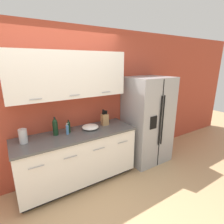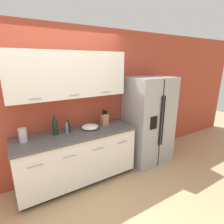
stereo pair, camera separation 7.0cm
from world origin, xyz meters
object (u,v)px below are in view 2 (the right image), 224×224
refrigerator (148,120)px  knife_block (105,119)px  steel_canister (23,135)px  mixing_bowl (90,127)px  soap_dispenser (67,129)px  oil_bottle (68,126)px  wine_bottle (55,126)px

refrigerator → knife_block: 0.95m
refrigerator → knife_block: (-0.93, 0.13, 0.15)m
refrigerator → steel_canister: size_ratio=7.90×
mixing_bowl → soap_dispenser: bearing=-178.6°
knife_block → mixing_bowl: (-0.31, -0.04, -0.07)m
refrigerator → oil_bottle: (-1.60, 0.14, 0.13)m
knife_block → soap_dispenser: 0.72m
wine_bottle → mixing_bowl: bearing=-6.1°
refrigerator → mixing_bowl: (-1.24, 0.09, 0.07)m
soap_dispenser → knife_block: bearing=4.2°
refrigerator → knife_block: size_ratio=5.88×
oil_bottle → mixing_bowl: bearing=-8.6°
soap_dispenser → steel_canister: bearing=177.5°
steel_canister → soap_dispenser: bearing=-2.5°
soap_dispenser → mixing_bowl: 0.41m
wine_bottle → soap_dispenser: 0.19m
refrigerator → knife_block: bearing=172.1°
knife_block → wine_bottle: knife_block is taller
knife_block → oil_bottle: bearing=179.0°
knife_block → mixing_bowl: knife_block is taller
oil_bottle → steel_canister: steel_canister is taller
knife_block → mixing_bowl: bearing=-172.3°
steel_canister → mixing_bowl: (1.03, -0.02, -0.07)m
knife_block → soap_dispenser: bearing=-175.8°
refrigerator → knife_block: refrigerator is taller
refrigerator → soap_dispenser: size_ratio=9.37×
knife_block → oil_bottle: (-0.67, 0.01, -0.01)m
wine_bottle → steel_canister: size_ratio=1.33×
mixing_bowl → refrigerator: bearing=-4.0°
refrigerator → wine_bottle: bearing=175.3°
wine_bottle → soap_dispenser: (0.17, -0.07, -0.06)m
refrigerator → mixing_bowl: 1.25m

